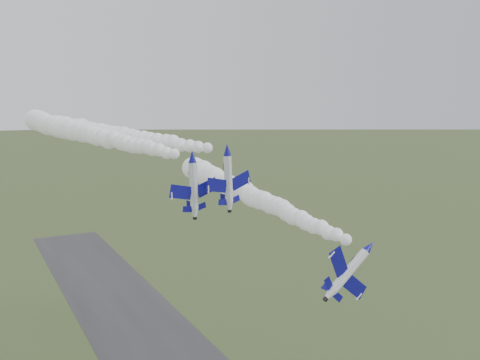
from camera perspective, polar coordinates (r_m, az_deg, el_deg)
The scene contains 6 objects.
jet_lead at distance 78.23m, azimuth 13.68°, elevation -6.95°, with size 5.90×11.28×7.42m.
smoke_trail_jet_lead at distance 103.09m, azimuth 1.22°, elevation -1.63°, with size 5.10×60.16×5.10m, color white, non-canonical shape.
jet_pair_left at distance 85.55m, azimuth -5.08°, elevation 2.53°, with size 9.57×11.20×2.80m.
smoke_trail_jet_pair_left at distance 114.77m, azimuth -15.59°, elevation 4.70°, with size 5.13×64.13×5.13m, color white, non-canonical shape.
jet_pair_right at distance 86.58m, azimuth -1.34°, elevation 3.26°, with size 9.65×11.26×2.83m.
smoke_trail_jet_pair_right at distance 117.36m, azimuth -13.75°, elevation 4.89°, with size 4.82×70.23×4.82m, color white, non-canonical shape.
Camera 1 is at (-34.39, -56.94, 53.32)m, focal length 40.00 mm.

